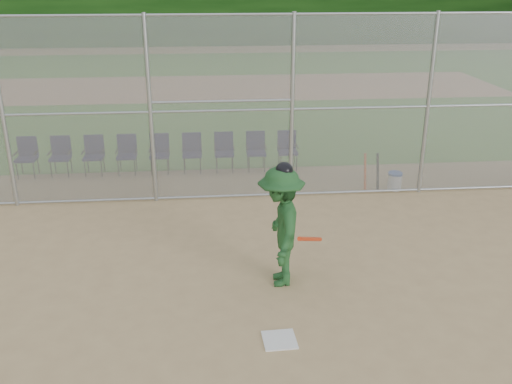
{
  "coord_description": "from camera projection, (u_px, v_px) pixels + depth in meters",
  "views": [
    {
      "loc": [
        -0.85,
        -6.88,
        4.77
      ],
      "look_at": [
        0.0,
        2.5,
        1.1
      ],
      "focal_mm": 40.0,
      "sensor_mm": 36.0,
      "label": 1
    }
  ],
  "objects": [
    {
      "name": "ground",
      "position": [
        272.0,
        326.0,
        8.19
      ],
      "size": [
        100.0,
        100.0,
        0.0
      ],
      "primitive_type": "plane",
      "color": "tan",
      "rests_on": "ground"
    },
    {
      "name": "grass_strip",
      "position": [
        224.0,
        87.0,
        24.89
      ],
      "size": [
        100.0,
        100.0,
        0.0
      ],
      "primitive_type": "plane",
      "color": "#366F21",
      "rests_on": "ground"
    },
    {
      "name": "dirt_patch_far",
      "position": [
        224.0,
        87.0,
        24.89
      ],
      "size": [
        24.0,
        24.0,
        0.0
      ],
      "primitive_type": "plane",
      "color": "tan",
      "rests_on": "ground"
    },
    {
      "name": "backstop_fence",
      "position": [
        245.0,
        107.0,
        12.08
      ],
      "size": [
        16.09,
        0.09,
        4.0
      ],
      "color": "gray",
      "rests_on": "ground"
    },
    {
      "name": "home_plate",
      "position": [
        279.0,
        340.0,
        7.86
      ],
      "size": [
        0.47,
        0.47,
        0.02
      ],
      "primitive_type": "cube",
      "rotation": [
        0.0,
        0.0,
        0.04
      ],
      "color": "silver",
      "rests_on": "ground"
    },
    {
      "name": "batter_at_plate",
      "position": [
        281.0,
        226.0,
        9.0
      ],
      "size": [
        1.06,
        1.4,
        2.06
      ],
      "color": "#1E4B21",
      "rests_on": "ground"
    },
    {
      "name": "water_cooler",
      "position": [
        395.0,
        181.0,
        13.21
      ],
      "size": [
        0.33,
        0.33,
        0.42
      ],
      "color": "white",
      "rests_on": "ground"
    },
    {
      "name": "spare_bats",
      "position": [
        371.0,
        171.0,
        13.22
      ],
      "size": [
        0.36,
        0.28,
        0.84
      ],
      "color": "#D84C14",
      "rests_on": "ground"
    },
    {
      "name": "chair_0",
      "position": [
        26.0,
        158.0,
        13.97
      ],
      "size": [
        0.54,
        0.52,
        0.96
      ],
      "primitive_type": null,
      "color": "#11103A",
      "rests_on": "ground"
    },
    {
      "name": "chair_1",
      "position": [
        60.0,
        157.0,
        14.03
      ],
      "size": [
        0.54,
        0.52,
        0.96
      ],
      "primitive_type": null,
      "color": "#11103A",
      "rests_on": "ground"
    },
    {
      "name": "chair_2",
      "position": [
        94.0,
        156.0,
        14.1
      ],
      "size": [
        0.54,
        0.52,
        0.96
      ],
      "primitive_type": null,
      "color": "#11103A",
      "rests_on": "ground"
    },
    {
      "name": "chair_3",
      "position": [
        127.0,
        155.0,
        14.17
      ],
      "size": [
        0.54,
        0.52,
        0.96
      ],
      "primitive_type": null,
      "color": "#11103A",
      "rests_on": "ground"
    },
    {
      "name": "chair_4",
      "position": [
        160.0,
        154.0,
        14.24
      ],
      "size": [
        0.54,
        0.52,
        0.96
      ],
      "primitive_type": null,
      "color": "#11103A",
      "rests_on": "ground"
    },
    {
      "name": "chair_5",
      "position": [
        192.0,
        153.0,
        14.3
      ],
      "size": [
        0.54,
        0.52,
        0.96
      ],
      "primitive_type": null,
      "color": "#11103A",
      "rests_on": "ground"
    },
    {
      "name": "chair_6",
      "position": [
        224.0,
        153.0,
        14.37
      ],
      "size": [
        0.54,
        0.52,
        0.96
      ],
      "primitive_type": null,
      "color": "#11103A",
      "rests_on": "ground"
    },
    {
      "name": "chair_7",
      "position": [
        256.0,
        152.0,
        14.44
      ],
      "size": [
        0.54,
        0.52,
        0.96
      ],
      "primitive_type": null,
      "color": "#11103A",
      "rests_on": "ground"
    },
    {
      "name": "chair_8",
      "position": [
        288.0,
        151.0,
        14.51
      ],
      "size": [
        0.54,
        0.52,
        0.96
      ],
      "primitive_type": null,
      "color": "#11103A",
      "rests_on": "ground"
    }
  ]
}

